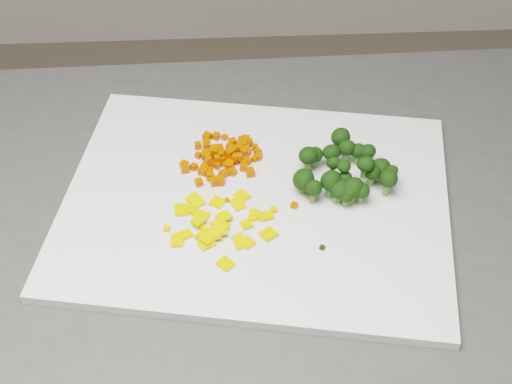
{
  "coord_description": "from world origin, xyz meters",
  "views": [
    {
      "loc": [
        -0.37,
        -0.42,
        1.54
      ],
      "look_at": [
        -0.34,
        0.2,
        0.92
      ],
      "focal_mm": 50.0,
      "sensor_mm": 36.0,
      "label": 1
    }
  ],
  "objects_px": {
    "cutting_board": "(256,201)",
    "carrot_pile": "(221,154)",
    "pepper_pile": "(220,221)",
    "broccoli_pile": "(348,168)"
  },
  "relations": [
    {
      "from": "carrot_pile",
      "to": "cutting_board",
      "type": "bearing_deg",
      "value": -58.03
    },
    {
      "from": "cutting_board",
      "to": "pepper_pile",
      "type": "distance_m",
      "value": 0.07
    },
    {
      "from": "carrot_pile",
      "to": "pepper_pile",
      "type": "height_order",
      "value": "carrot_pile"
    },
    {
      "from": "broccoli_pile",
      "to": "cutting_board",
      "type": "bearing_deg",
      "value": -171.87
    },
    {
      "from": "cutting_board",
      "to": "pepper_pile",
      "type": "height_order",
      "value": "pepper_pile"
    },
    {
      "from": "cutting_board",
      "to": "carrot_pile",
      "type": "height_order",
      "value": "carrot_pile"
    },
    {
      "from": "pepper_pile",
      "to": "broccoli_pile",
      "type": "bearing_deg",
      "value": 20.96
    },
    {
      "from": "carrot_pile",
      "to": "broccoli_pile",
      "type": "bearing_deg",
      "value": -17.66
    },
    {
      "from": "pepper_pile",
      "to": "broccoli_pile",
      "type": "distance_m",
      "value": 0.17
    },
    {
      "from": "carrot_pile",
      "to": "broccoli_pile",
      "type": "relative_size",
      "value": 0.83
    }
  ]
}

